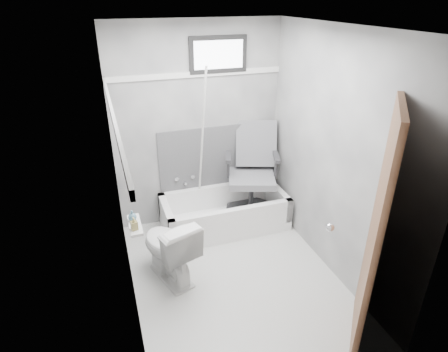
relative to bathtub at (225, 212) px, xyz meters
name	(u,v)px	position (x,y,z in m)	size (l,w,h in m)	color
floor	(235,278)	(-0.20, -0.93, -0.21)	(2.60, 2.60, 0.00)	silver
ceiling	(239,27)	(-0.20, -0.93, 2.19)	(2.60, 2.60, 0.00)	silver
wall_back	(198,127)	(-0.20, 0.37, 0.99)	(2.00, 0.02, 2.40)	slate
wall_front	(314,262)	(-0.20, -2.23, 0.99)	(2.00, 0.02, 2.40)	slate
wall_left	(121,189)	(-1.20, -0.93, 0.99)	(0.02, 2.60, 2.40)	slate
wall_right	(334,158)	(0.80, -0.93, 0.99)	(0.02, 2.60, 2.40)	slate
bathtub	(225,212)	(0.00, 0.00, 0.00)	(1.50, 0.70, 0.42)	white
office_chair	(252,172)	(0.36, 0.03, 0.47)	(0.65, 0.65, 1.13)	slate
toilet	(169,248)	(-0.82, -0.70, 0.14)	(0.40, 0.72, 0.71)	white
door	(433,254)	(0.78, -2.21, 0.79)	(0.78, 0.78, 2.00)	#56351F
window	(218,54)	(0.05, 0.36, 1.81)	(0.66, 0.04, 0.40)	black
backerboard	(219,156)	(0.05, 0.36, 0.59)	(1.50, 0.02, 0.78)	#4C4C4F
trim_back	(197,74)	(-0.20, 0.36, 1.61)	(2.00, 0.02, 0.06)	white
trim_left	(113,115)	(-1.19, -0.93, 1.61)	(0.02, 2.60, 0.06)	white
pole	(202,147)	(-0.23, 0.13, 0.84)	(0.02, 0.02, 1.95)	silver
shelf	(135,225)	(-1.13, -1.03, 0.69)	(0.10, 0.32, 0.03)	silver
soap_bottle_a	(134,224)	(-1.14, -1.11, 0.76)	(0.05, 0.05, 0.11)	olive
soap_bottle_b	(132,215)	(-1.14, -0.97, 0.75)	(0.07, 0.07, 0.09)	slate
faucet	(185,180)	(-0.40, 0.34, 0.34)	(0.26, 0.10, 0.16)	silver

